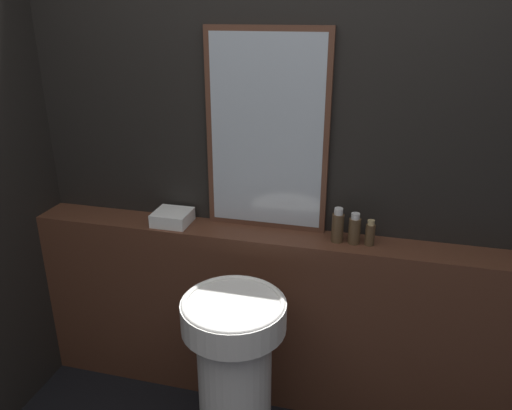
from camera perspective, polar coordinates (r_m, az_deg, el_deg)
name	(u,v)px	position (r m, az deg, el deg)	size (l,w,h in m)	color
wall_back	(280,158)	(2.33, 2.77, 5.43)	(8.00, 0.06, 2.50)	black
vanity_counter	(272,318)	(2.55, 1.80, -12.75)	(2.39, 0.21, 0.92)	#512D1E
pedestal_sink	(235,376)	(2.20, -2.44, -18.89)	(0.42, 0.42, 0.83)	silver
mirror	(267,133)	(2.26, 1.24, 8.24)	(0.56, 0.03, 0.91)	#563323
towel_stack	(172,217)	(2.46, -9.52, -1.41)	(0.17, 0.16, 0.06)	white
shampoo_bottle	(338,226)	(2.25, 9.32, -2.41)	(0.05, 0.05, 0.16)	#4C3823
conditioner_bottle	(354,230)	(2.25, 11.19, -2.77)	(0.05, 0.05, 0.14)	#4C3823
lotion_bottle	(370,234)	(2.25, 12.91, -3.20)	(0.04, 0.04, 0.12)	#4C3823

